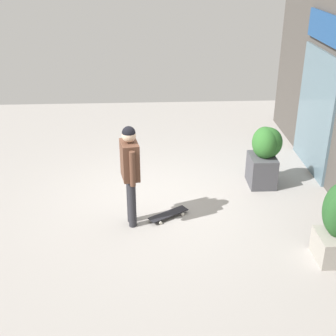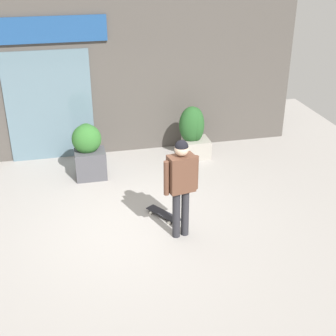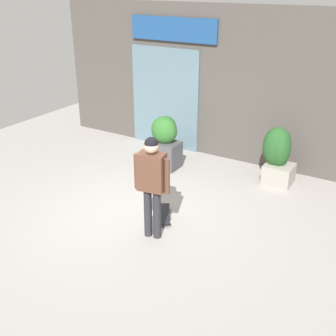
# 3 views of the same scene
# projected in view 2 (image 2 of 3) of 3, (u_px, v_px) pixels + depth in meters

# --- Properties ---
(ground_plane) EXTENTS (12.00, 12.00, 0.00)m
(ground_plane) POSITION_uv_depth(u_px,v_px,m) (138.00, 225.00, 8.22)
(ground_plane) COLOR #9E9993
(building_facade) EXTENTS (8.51, 0.31, 3.43)m
(building_facade) POSITION_uv_depth(u_px,v_px,m) (108.00, 79.00, 10.39)
(building_facade) COLOR #4C4742
(building_facade) RESTS_ON ground_plane
(skateboarder) EXTENTS (0.59, 0.33, 1.74)m
(skateboarder) POSITION_uv_depth(u_px,v_px,m) (181.00, 179.00, 7.48)
(skateboarder) COLOR #28282D
(skateboarder) RESTS_ON ground_plane
(skateboard) EXTENTS (0.55, 0.72, 0.08)m
(skateboard) POSITION_uv_depth(u_px,v_px,m) (164.00, 214.00, 8.43)
(skateboard) COLOR black
(skateboard) RESTS_ON ground_plane
(planter_box_left) EXTENTS (0.65, 0.60, 1.17)m
(planter_box_left) POSITION_uv_depth(u_px,v_px,m) (88.00, 148.00, 9.60)
(planter_box_left) COLOR #47474C
(planter_box_left) RESTS_ON ground_plane
(planter_box_right) EXTENTS (0.68, 0.57, 1.19)m
(planter_box_right) POSITION_uv_depth(u_px,v_px,m) (194.00, 130.00, 10.55)
(planter_box_right) COLOR gray
(planter_box_right) RESTS_ON ground_plane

